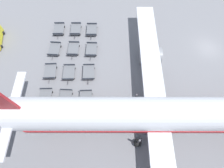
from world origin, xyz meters
name	(u,v)px	position (x,y,z in m)	size (l,w,h in m)	color
ground_plane	(208,48)	(0.00, 0.00, 0.00)	(500.00, 500.00, 0.00)	gray
airplane	(167,114)	(14.01, -7.95, 3.41)	(38.68, 43.35, 11.70)	silver
baggage_dolly_row_near_col_a	(59,29)	(-0.07, -26.25, 0.48)	(3.44, 2.18, 0.92)	slate
baggage_dolly_row_near_col_b	(54,49)	(4.35, -25.76, 0.48)	(3.40, 2.01, 0.92)	slate
baggage_dolly_row_near_col_c	(50,72)	(8.64, -25.16, 0.48)	(3.45, 2.22, 0.92)	slate
baggage_dolly_row_near_col_d	(45,97)	(12.93, -24.60, 0.48)	(3.44, 2.17, 0.92)	slate
baggage_dolly_row_mid_a_col_a	(76,29)	(-0.48, -23.28, 0.48)	(3.44, 2.14, 0.92)	slate
baggage_dolly_row_mid_a_col_b	(73,49)	(3.84, -22.65, 0.48)	(3.42, 2.07, 0.92)	slate
baggage_dolly_row_mid_a_col_c	(69,73)	(8.40, -22.24, 0.48)	(3.44, 2.17, 0.92)	slate
baggage_dolly_row_mid_a_col_d	(65,98)	(12.70, -21.68, 0.48)	(3.41, 2.03, 0.92)	slate
baggage_dolly_row_mid_b_col_a	(92,30)	(-0.73, -20.42, 0.48)	(3.44, 2.14, 0.92)	slate
baggage_dolly_row_mid_b_col_b	(91,50)	(3.57, -19.62, 0.48)	(3.42, 2.07, 0.92)	slate
baggage_dolly_row_mid_b_col_c	(89,72)	(7.93, -19.19, 0.48)	(3.44, 2.18, 0.92)	slate
baggage_dolly_row_mid_b_col_d	(86,99)	(12.40, -18.71, 0.48)	(3.45, 2.22, 0.92)	slate
stand_guidance_stripe	(94,115)	(14.35, -17.15, 0.00)	(5.22, 34.76, 0.01)	yellow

